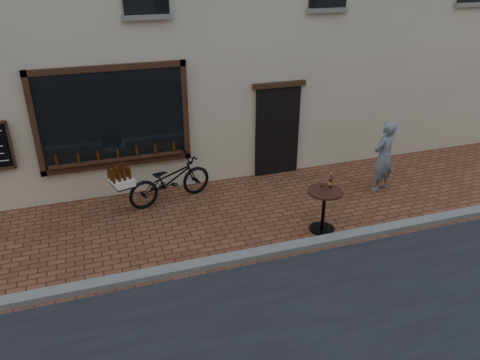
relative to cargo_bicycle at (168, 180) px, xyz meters
name	(u,v)px	position (x,y,z in m)	size (l,w,h in m)	color
ground	(250,265)	(0.92, -2.83, -0.52)	(90.00, 90.00, 0.00)	brown
kerb	(247,256)	(0.92, -2.63, -0.46)	(90.00, 0.25, 0.12)	slate
cargo_bicycle	(168,180)	(0.00, 0.00, 0.00)	(2.33, 1.21, 1.09)	black
bistro_table	(324,202)	(2.69, -2.16, 0.11)	(0.69, 0.69, 1.18)	black
pedestrian	(384,157)	(4.78, -0.99, 0.32)	(0.61, 0.40, 1.67)	slate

